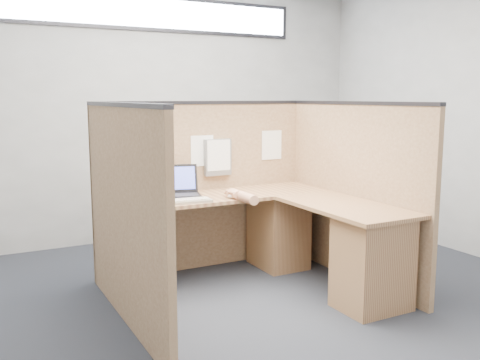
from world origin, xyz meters
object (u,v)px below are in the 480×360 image
laptop (176,189)px  keyboard (185,201)px  mouse (233,195)px  l_desk (261,240)px

laptop → keyboard: 0.32m
mouse → laptop: bearing=140.5°
l_desk → mouse: (-0.16, 0.19, 0.36)m
mouse → keyboard: bearing=180.0°
laptop → mouse: bearing=-24.7°
l_desk → laptop: (-0.54, 0.50, 0.40)m
keyboard → l_desk: bearing=-12.0°
laptop → mouse: laptop is taller
keyboard → mouse: (0.43, 0.00, 0.01)m
keyboard → mouse: mouse is taller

